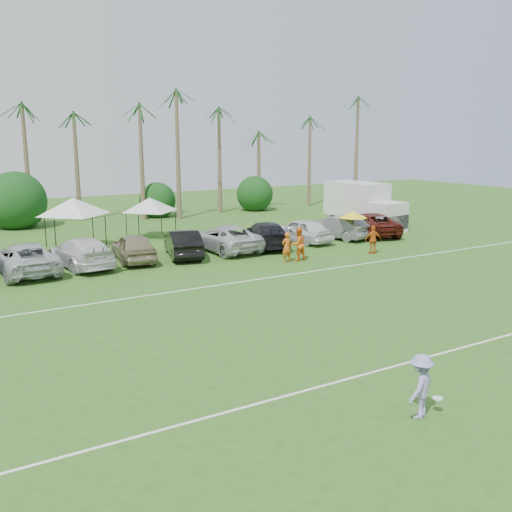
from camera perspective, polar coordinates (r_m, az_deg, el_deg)
ground at (r=18.03m, az=18.24°, el=-12.57°), size 120.00×120.00×0.00m
field_lines at (r=23.62m, az=3.49°, el=-6.05°), size 80.00×12.10×0.01m
palm_tree_4 at (r=49.32m, az=-20.97°, el=11.40°), size 2.40×2.40×8.90m
palm_tree_5 at (r=50.19m, az=-16.45°, el=12.69°), size 2.40×2.40×9.90m
palm_tree_6 at (r=51.37m, az=-12.06°, el=13.84°), size 2.40×2.40×10.90m
palm_tree_7 at (r=52.84m, az=-7.86°, el=14.85°), size 2.40×2.40×11.90m
palm_tree_8 at (r=54.92m, az=-2.86°, el=12.13°), size 2.40×2.40×8.90m
palm_tree_9 at (r=57.44m, az=1.66°, el=13.00°), size 2.40×2.40×9.90m
palm_tree_10 at (r=60.28m, az=5.80°, el=13.72°), size 2.40×2.40×10.90m
palm_tree_11 at (r=62.76m, az=8.86°, el=14.34°), size 2.40×2.40×11.90m
bush_tree_1 at (r=50.31m, az=-22.94°, el=4.74°), size 4.00×4.00×4.00m
bush_tree_2 at (r=53.24m, az=-10.02°, el=5.85°), size 4.00×4.00×4.00m
bush_tree_3 at (r=57.51m, az=-0.61°, el=6.47°), size 4.00×4.00×4.00m
sideline_player_a at (r=33.41m, az=3.08°, el=0.88°), size 0.66×0.45×1.78m
sideline_player_b at (r=33.85m, az=4.25°, el=1.20°), size 0.99×0.78×2.00m
sideline_player_c at (r=36.46m, az=11.64°, el=1.59°), size 1.13×0.77×1.79m
box_truck at (r=46.82m, az=10.76°, el=5.14°), size 3.12×7.11×3.58m
canopy_tent_left at (r=38.96m, az=-17.84°, el=5.56°), size 4.82×4.82×3.91m
canopy_tent_right at (r=41.72m, az=-10.59°, el=5.74°), size 4.22×4.22×3.42m
market_umbrella at (r=39.91m, az=9.69°, el=4.10°), size 1.97×1.97×2.19m
frisbee_player at (r=15.89m, az=16.11°, el=-12.40°), size 1.33×1.02×1.74m
parked_car_2 at (r=33.05m, az=-22.14°, el=-0.21°), size 3.04×6.15×1.68m
parked_car_3 at (r=33.64m, az=-17.07°, el=0.35°), size 2.99×6.01×1.68m
parked_car_4 at (r=34.39m, az=-12.16°, el=0.86°), size 2.55×5.12×1.68m
parked_car_5 at (r=35.15m, az=-7.32°, el=1.27°), size 3.03×5.38×1.68m
parked_car_6 at (r=36.72m, az=-3.20°, el=1.81°), size 3.09×6.17×1.68m
parked_car_7 at (r=38.03m, az=0.98°, el=2.17°), size 4.07×6.23×1.68m
parked_car_8 at (r=39.79m, az=4.59°, el=2.58°), size 2.64×5.15×1.68m
parked_car_9 at (r=41.56m, az=8.03°, el=2.90°), size 2.97×5.37×1.68m
parked_car_10 at (r=43.40m, az=11.28°, el=3.16°), size 4.39×6.58×1.68m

